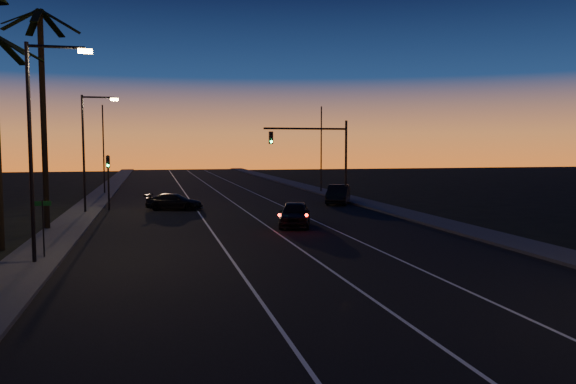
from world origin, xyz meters
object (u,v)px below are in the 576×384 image
object	(u,v)px
lead_car	(295,214)
right_car	(338,194)
cross_car	(174,202)
signal_mast	(319,147)

from	to	relation	value
lead_car	right_car	xyz separation A→B (m)	(6.86, 12.08, 0.04)
cross_car	right_car	bearing A→B (deg)	6.26
signal_mast	cross_car	xyz separation A→B (m)	(-11.79, -1.03, -4.14)
lead_car	right_car	distance (m)	13.90
right_car	cross_car	bearing A→B (deg)	-173.74
lead_car	signal_mast	bearing A→B (deg)	66.71
right_car	cross_car	xyz separation A→B (m)	(-13.65, -1.50, -0.17)
lead_car	right_car	world-z (taller)	right_car
cross_car	lead_car	bearing A→B (deg)	-57.33
signal_mast	lead_car	distance (m)	13.26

